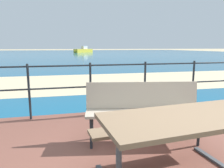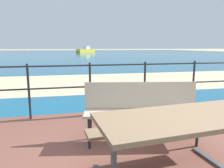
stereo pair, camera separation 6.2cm
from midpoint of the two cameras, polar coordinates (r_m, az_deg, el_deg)
name	(u,v)px [view 1 (the left image)]	position (r m, az deg, el deg)	size (l,w,h in m)	color
sea_water	(68,54)	(41.78, -11.97, 8.01)	(90.00, 90.00, 0.01)	#145B84
beach_strip	(91,82)	(8.72, -5.96, 0.57)	(54.00, 4.67, 0.01)	beige
picnic_table	(190,135)	(2.08, 19.77, -13.02)	(1.75, 1.53, 0.79)	#7A6047
park_bench	(143,106)	(3.12, 7.95, -5.86)	(1.73, 0.71, 0.88)	tan
railing_fence	(119,82)	(4.35, 1.40, 0.64)	(5.94, 0.04, 1.08)	#1E2328
boat_near	(83,50)	(52.26, -7.94, 9.10)	(5.12, 4.39, 1.61)	yellow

